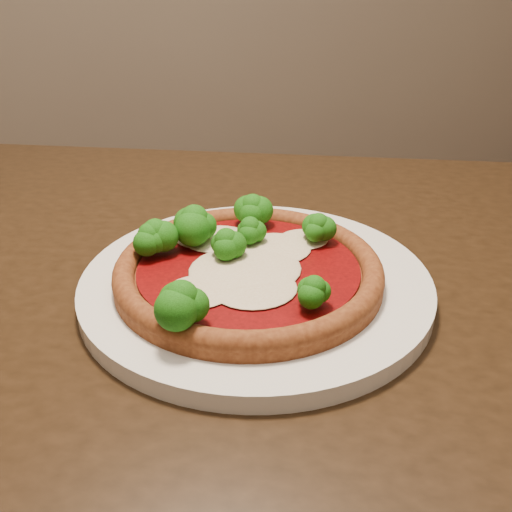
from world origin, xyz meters
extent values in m
cube|color=black|center=(-0.17, 0.12, 0.73)|extent=(1.31, 1.12, 0.04)
cylinder|color=black|center=(0.42, 0.26, 0.35)|extent=(0.06, 0.06, 0.71)
cylinder|color=silver|center=(-0.12, 0.05, 0.76)|extent=(0.34, 0.34, 0.02)
cylinder|color=brown|center=(-0.13, 0.05, 0.77)|extent=(0.26, 0.26, 0.01)
torus|color=brown|center=(-0.13, 0.05, 0.78)|extent=(0.26, 0.26, 0.02)
cylinder|color=#6C0506|center=(-0.13, 0.05, 0.78)|extent=(0.21, 0.21, 0.00)
ellipsoid|color=beige|center=(-0.13, 0.04, 0.78)|extent=(0.11, 0.10, 0.01)
ellipsoid|color=beige|center=(-0.16, 0.11, 0.78)|extent=(0.05, 0.05, 0.00)
ellipsoid|color=beige|center=(-0.18, 0.01, 0.78)|extent=(0.06, 0.06, 0.01)
ellipsoid|color=beige|center=(-0.15, 0.11, 0.78)|extent=(0.07, 0.06, 0.01)
ellipsoid|color=beige|center=(-0.06, 0.08, 0.78)|extent=(0.05, 0.05, 0.00)
ellipsoid|color=beige|center=(-0.13, 0.00, 0.78)|extent=(0.08, 0.07, 0.01)
ellipsoid|color=beige|center=(-0.10, 0.07, 0.78)|extent=(0.08, 0.07, 0.01)
ellipsoid|color=#228114|center=(-0.17, 0.11, 0.81)|extent=(0.05, 0.05, 0.04)
ellipsoid|color=#228114|center=(-0.15, 0.06, 0.80)|extent=(0.04, 0.04, 0.03)
ellipsoid|color=#228114|center=(-0.10, 0.13, 0.81)|extent=(0.04, 0.04, 0.04)
ellipsoid|color=#228114|center=(-0.09, -0.04, 0.80)|extent=(0.03, 0.03, 0.03)
ellipsoid|color=#228114|center=(-0.20, -0.04, 0.81)|extent=(0.05, 0.05, 0.04)
ellipsoid|color=#228114|center=(-0.05, 0.08, 0.80)|extent=(0.04, 0.04, 0.03)
ellipsoid|color=#228114|center=(-0.21, 0.09, 0.81)|extent=(0.04, 0.04, 0.04)
ellipsoid|color=#228114|center=(-0.22, 0.09, 0.80)|extent=(0.04, 0.04, 0.03)
ellipsoid|color=#228114|center=(-0.12, 0.09, 0.80)|extent=(0.04, 0.04, 0.03)
camera|label=1|loc=(-0.24, -0.42, 1.05)|focal=40.00mm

